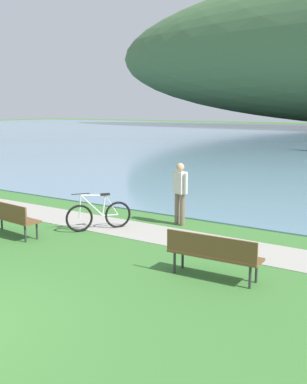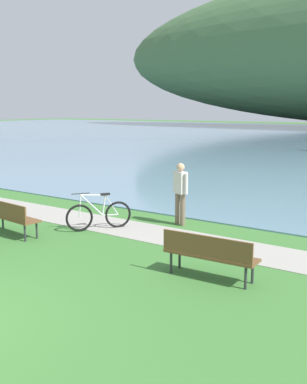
{
  "view_description": "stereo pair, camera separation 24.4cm",
  "coord_description": "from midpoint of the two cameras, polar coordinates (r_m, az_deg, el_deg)",
  "views": [
    {
      "loc": [
        6.21,
        -3.12,
        3.17
      ],
      "look_at": [
        -0.44,
        6.74,
        1.0
      ],
      "focal_mm": 43.17,
      "sensor_mm": 36.0,
      "label": 1
    },
    {
      "loc": [
        6.41,
        -2.98,
        3.17
      ],
      "look_at": [
        -0.44,
        6.74,
        1.0
      ],
      "focal_mm": 43.17,
      "sensor_mm": 36.0,
      "label": 2
    }
  ],
  "objects": [
    {
      "name": "park_bench_further_along",
      "position": [
        8.72,
        6.55,
        -7.41
      ],
      "size": [
        1.82,
        0.56,
        0.88
      ],
      "color": "brown",
      "rests_on": "ground"
    },
    {
      "name": "shoreline_path",
      "position": [
        11.77,
        0.14,
        -5.26
      ],
      "size": [
        60.0,
        1.5,
        0.01
      ],
      "primitive_type": "cube",
      "color": "#A39E93",
      "rests_on": "ground"
    },
    {
      "name": "person_at_shoreline",
      "position": [
        12.56,
        2.74,
        0.28
      ],
      "size": [
        0.57,
        0.35,
        1.71
      ],
      "color": "#72604C",
      "rests_on": "ground"
    },
    {
      "name": "bicycle_leaning_near_bench",
      "position": [
        12.23,
        -7.35,
        -2.84
      ],
      "size": [
        1.02,
        1.51,
        1.01
      ],
      "color": "black",
      "rests_on": "ground"
    },
    {
      "name": "park_bench_near_camera",
      "position": [
        12.11,
        -17.93,
        -2.8
      ],
      "size": [
        1.84,
        0.66,
        0.88
      ],
      "color": "brown",
      "rests_on": "ground"
    }
  ]
}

